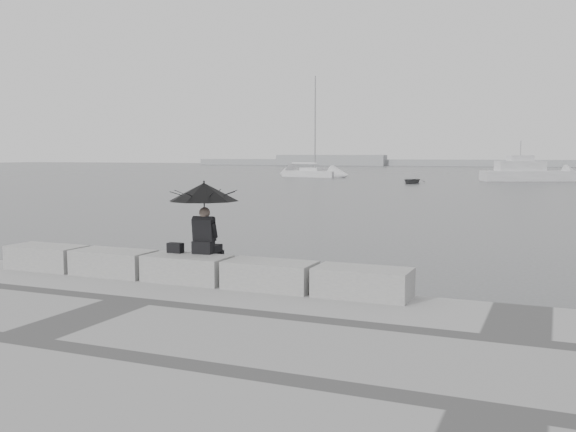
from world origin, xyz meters
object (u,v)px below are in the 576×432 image
at_px(seated_person, 204,199).
at_px(dinghy, 412,181).
at_px(sailboat_left, 312,173).
at_px(motor_cruiser, 529,173).

bearing_deg(seated_person, dinghy, 91.56).
bearing_deg(sailboat_left, seated_person, -54.45).
height_order(seated_person, sailboat_left, sailboat_left).
relative_size(sailboat_left, motor_cruiser, 1.25).
distance_m(sailboat_left, motor_cruiser, 26.45).
bearing_deg(motor_cruiser, dinghy, -157.65).
bearing_deg(dinghy, sailboat_left, 143.55).
xyz_separation_m(seated_person, motor_cruiser, (3.21, 64.48, -1.15)).
bearing_deg(sailboat_left, dinghy, -23.55).
xyz_separation_m(sailboat_left, dinghy, (15.74, -13.21, -0.24)).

